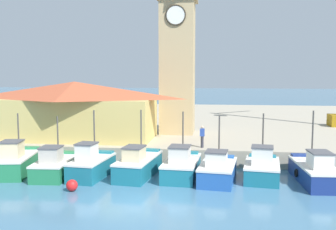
{
  "coord_description": "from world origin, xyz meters",
  "views": [
    {
      "loc": [
        3.88,
        -18.84,
        6.75
      ],
      "look_at": [
        0.11,
        10.78,
        3.5
      ],
      "focal_mm": 42.0,
      "sensor_mm": 36.0,
      "label": 1
    }
  ],
  "objects_px": {
    "fishing_boat_left_inner": "(91,165)",
    "warehouse_left": "(75,110)",
    "fishing_boat_left_outer": "(55,165)",
    "fishing_boat_mid_left": "(138,165)",
    "fishing_boat_mid_right": "(218,170)",
    "dock_worker_near_tower": "(202,136)",
    "fishing_boat_center": "(181,166)",
    "fishing_boat_far_left": "(16,162)",
    "fishing_boat_right_inner": "(262,168)",
    "mooring_buoy": "(72,185)",
    "fishing_boat_right_outer": "(315,171)",
    "clock_tower": "(178,44)"
  },
  "relations": [
    {
      "from": "fishing_boat_far_left",
      "to": "fishing_boat_left_inner",
      "type": "xyz_separation_m",
      "value": [
        5.26,
        -0.24,
        -0.01
      ]
    },
    {
      "from": "fishing_boat_left_inner",
      "to": "warehouse_left",
      "type": "bearing_deg",
      "value": 117.03
    },
    {
      "from": "fishing_boat_far_left",
      "to": "fishing_boat_left_outer",
      "type": "height_order",
      "value": "fishing_boat_far_left"
    },
    {
      "from": "fishing_boat_mid_right",
      "to": "dock_worker_near_tower",
      "type": "height_order",
      "value": "fishing_boat_mid_right"
    },
    {
      "from": "fishing_boat_far_left",
      "to": "clock_tower",
      "type": "xyz_separation_m",
      "value": [
        9.65,
        11.26,
        8.44
      ]
    },
    {
      "from": "fishing_boat_right_outer",
      "to": "warehouse_left",
      "type": "height_order",
      "value": "warehouse_left"
    },
    {
      "from": "mooring_buoy",
      "to": "fishing_boat_left_outer",
      "type": "bearing_deg",
      "value": 126.9
    },
    {
      "from": "dock_worker_near_tower",
      "to": "fishing_boat_center",
      "type": "bearing_deg",
      "value": -106.73
    },
    {
      "from": "fishing_boat_mid_left",
      "to": "fishing_boat_right_outer",
      "type": "xyz_separation_m",
      "value": [
        11.04,
        -0.26,
        -0.02
      ]
    },
    {
      "from": "fishing_boat_mid_right",
      "to": "warehouse_left",
      "type": "distance_m",
      "value": 14.24
    },
    {
      "from": "fishing_boat_left_outer",
      "to": "fishing_boat_far_left",
      "type": "bearing_deg",
      "value": 174.69
    },
    {
      "from": "dock_worker_near_tower",
      "to": "fishing_boat_left_inner",
      "type": "bearing_deg",
      "value": -146.38
    },
    {
      "from": "fishing_boat_mid_right",
      "to": "mooring_buoy",
      "type": "height_order",
      "value": "fishing_boat_mid_right"
    },
    {
      "from": "fishing_boat_center",
      "to": "dock_worker_near_tower",
      "type": "xyz_separation_m",
      "value": [
        1.17,
        3.9,
        1.33
      ]
    },
    {
      "from": "fishing_boat_right_outer",
      "to": "fishing_boat_mid_left",
      "type": "bearing_deg",
      "value": 178.63
    },
    {
      "from": "fishing_boat_left_inner",
      "to": "warehouse_left",
      "type": "height_order",
      "value": "warehouse_left"
    },
    {
      "from": "fishing_boat_mid_right",
      "to": "fishing_boat_left_outer",
      "type": "bearing_deg",
      "value": -179.66
    },
    {
      "from": "fishing_boat_right_outer",
      "to": "dock_worker_near_tower",
      "type": "relative_size",
      "value": 3.3
    },
    {
      "from": "fishing_boat_mid_left",
      "to": "clock_tower",
      "type": "relative_size",
      "value": 0.31
    },
    {
      "from": "fishing_boat_left_outer",
      "to": "fishing_boat_right_inner",
      "type": "height_order",
      "value": "fishing_boat_right_inner"
    },
    {
      "from": "fishing_boat_left_inner",
      "to": "dock_worker_near_tower",
      "type": "xyz_separation_m",
      "value": [
        6.94,
        4.62,
        1.27
      ]
    },
    {
      "from": "fishing_boat_mid_left",
      "to": "warehouse_left",
      "type": "bearing_deg",
      "value": 135.01
    },
    {
      "from": "fishing_boat_left_outer",
      "to": "fishing_boat_center",
      "type": "xyz_separation_m",
      "value": [
        8.18,
        0.74,
        0.03
      ]
    },
    {
      "from": "fishing_boat_mid_right",
      "to": "warehouse_left",
      "type": "xyz_separation_m",
      "value": [
        -11.85,
        7.33,
        2.94
      ]
    },
    {
      "from": "fishing_boat_center",
      "to": "mooring_buoy",
      "type": "distance_m",
      "value": 7.02
    },
    {
      "from": "fishing_boat_left_inner",
      "to": "fishing_boat_mid_right",
      "type": "relative_size",
      "value": 0.96
    },
    {
      "from": "fishing_boat_far_left",
      "to": "fishing_boat_right_outer",
      "type": "relative_size",
      "value": 0.92
    },
    {
      "from": "fishing_boat_far_left",
      "to": "fishing_boat_center",
      "type": "distance_m",
      "value": 11.04
    },
    {
      "from": "fishing_boat_far_left",
      "to": "fishing_boat_mid_right",
      "type": "xyz_separation_m",
      "value": [
        13.35,
        -0.2,
        -0.09
      ]
    },
    {
      "from": "fishing_boat_far_left",
      "to": "mooring_buoy",
      "type": "bearing_deg",
      "value": -32.64
    },
    {
      "from": "fishing_boat_left_outer",
      "to": "fishing_boat_center",
      "type": "distance_m",
      "value": 8.22
    },
    {
      "from": "fishing_boat_left_outer",
      "to": "fishing_boat_mid_right",
      "type": "distance_m",
      "value": 10.51
    },
    {
      "from": "fishing_boat_far_left",
      "to": "dock_worker_near_tower",
      "type": "bearing_deg",
      "value": 19.73
    },
    {
      "from": "fishing_boat_left_outer",
      "to": "dock_worker_near_tower",
      "type": "relative_size",
      "value": 2.83
    },
    {
      "from": "fishing_boat_mid_right",
      "to": "fishing_boat_right_inner",
      "type": "xyz_separation_m",
      "value": [
        2.78,
        0.81,
        0.02
      ]
    },
    {
      "from": "dock_worker_near_tower",
      "to": "fishing_boat_mid_right",
      "type": "bearing_deg",
      "value": -75.89
    },
    {
      "from": "fishing_boat_left_inner",
      "to": "fishing_boat_left_outer",
      "type": "bearing_deg",
      "value": -179.42
    },
    {
      "from": "fishing_boat_right_outer",
      "to": "dock_worker_near_tower",
      "type": "height_order",
      "value": "fishing_boat_right_outer"
    },
    {
      "from": "fishing_boat_right_inner",
      "to": "fishing_boat_left_inner",
      "type": "bearing_deg",
      "value": -175.53
    },
    {
      "from": "fishing_boat_center",
      "to": "dock_worker_near_tower",
      "type": "relative_size",
      "value": 2.95
    },
    {
      "from": "fishing_boat_right_outer",
      "to": "mooring_buoy",
      "type": "xyz_separation_m",
      "value": [
        -14.14,
        -3.43,
        -0.41
      ]
    },
    {
      "from": "fishing_boat_far_left",
      "to": "fishing_boat_right_outer",
      "type": "height_order",
      "value": "fishing_boat_right_outer"
    },
    {
      "from": "fishing_boat_left_outer",
      "to": "fishing_boat_mid_left",
      "type": "distance_m",
      "value": 5.4
    },
    {
      "from": "warehouse_left",
      "to": "mooring_buoy",
      "type": "bearing_deg",
      "value": -70.89
    },
    {
      "from": "fishing_boat_right_inner",
      "to": "mooring_buoy",
      "type": "distance_m",
      "value": 11.7
    },
    {
      "from": "dock_worker_near_tower",
      "to": "fishing_boat_right_outer",
      "type": "bearing_deg",
      "value": -30.89
    },
    {
      "from": "fishing_boat_far_left",
      "to": "fishing_boat_left_inner",
      "type": "relative_size",
      "value": 1.15
    },
    {
      "from": "fishing_boat_mid_left",
      "to": "mooring_buoy",
      "type": "distance_m",
      "value": 4.84
    },
    {
      "from": "fishing_boat_center",
      "to": "mooring_buoy",
      "type": "relative_size",
      "value": 7.19
    },
    {
      "from": "fishing_boat_mid_right",
      "to": "dock_worker_near_tower",
      "type": "distance_m",
      "value": 4.91
    }
  ]
}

